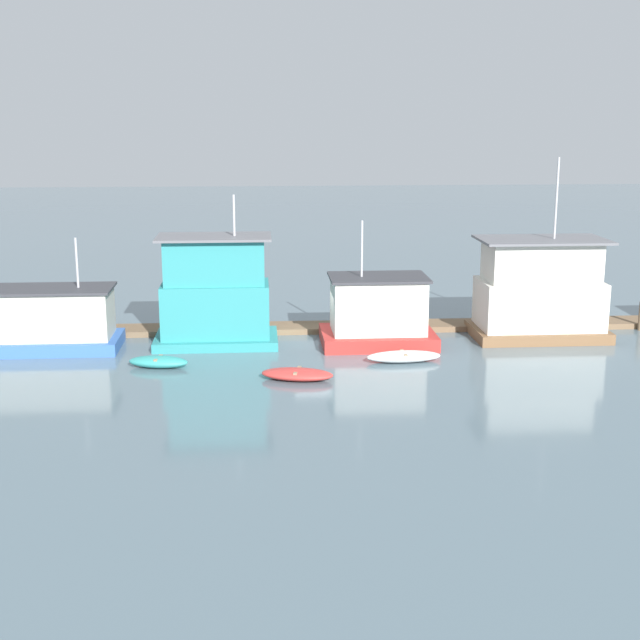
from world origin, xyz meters
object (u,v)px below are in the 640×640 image
at_px(houseboat_red, 378,313).
at_px(houseboat_brown, 539,293).
at_px(houseboat_blue, 48,321).
at_px(dinghy_red, 297,374).
at_px(dinghy_teal, 158,362).
at_px(houseboat_teal, 215,295).
at_px(dinghy_white, 404,357).
at_px(mooring_post_centre, 180,324).

xyz_separation_m(houseboat_red, houseboat_brown, (8.47, 0.81, 0.78)).
bearing_deg(houseboat_blue, houseboat_brown, 1.56).
bearing_deg(dinghy_red, houseboat_blue, 153.21).
bearing_deg(dinghy_teal, houseboat_teal, 58.87).
distance_m(houseboat_red, dinghy_teal, 11.22).
relative_size(houseboat_brown, dinghy_red, 2.71).
relative_size(houseboat_red, dinghy_red, 1.83).
bearing_deg(dinghy_teal, houseboat_red, 18.39).
distance_m(dinghy_teal, dinghy_white, 11.35).
bearing_deg(dinghy_white, houseboat_brown, 28.59).
distance_m(houseboat_brown, dinghy_red, 14.60).
bearing_deg(dinghy_red, mooring_post_centre, 126.27).
distance_m(houseboat_blue, mooring_post_centre, 6.52).
distance_m(houseboat_red, dinghy_white, 3.72).
relative_size(dinghy_teal, mooring_post_centre, 1.99).
xyz_separation_m(houseboat_red, mooring_post_centre, (-10.01, 1.86, -0.85)).
height_order(houseboat_red, houseboat_brown, houseboat_brown).
xyz_separation_m(dinghy_red, dinghy_white, (5.10, 2.51, 0.01)).
relative_size(houseboat_red, houseboat_brown, 0.68).
relative_size(houseboat_brown, dinghy_teal, 3.16).
distance_m(dinghy_white, mooring_post_centre, 12.01).
height_order(dinghy_red, dinghy_white, dinghy_white).
xyz_separation_m(houseboat_brown, dinghy_red, (-12.79, -6.70, -2.11)).
bearing_deg(houseboat_teal, dinghy_teal, -121.13).
bearing_deg(dinghy_white, houseboat_red, 102.98).
height_order(houseboat_brown, mooring_post_centre, houseboat_brown).
xyz_separation_m(houseboat_blue, houseboat_red, (16.26, -0.14, 0.13)).
bearing_deg(dinghy_teal, houseboat_blue, 147.29).
xyz_separation_m(houseboat_red, dinghy_teal, (-10.57, -3.51, -1.32)).
relative_size(dinghy_white, mooring_post_centre, 2.42).
height_order(houseboat_teal, houseboat_red, houseboat_teal).
bearing_deg(houseboat_brown, mooring_post_centre, 176.74).
xyz_separation_m(dinghy_teal, mooring_post_centre, (0.56, 5.38, 0.47)).
bearing_deg(houseboat_teal, mooring_post_centre, 146.53).
bearing_deg(dinghy_teal, dinghy_white, 0.67).
relative_size(houseboat_blue, mooring_post_centre, 4.70).
xyz_separation_m(houseboat_teal, dinghy_white, (8.87, -3.98, -2.25)).
bearing_deg(houseboat_blue, mooring_post_centre, 15.45).
distance_m(houseboat_blue, dinghy_red, 13.43).
relative_size(dinghy_red, dinghy_white, 0.96).
bearing_deg(dinghy_white, mooring_post_centre, 154.07).
bearing_deg(houseboat_blue, houseboat_red, -0.48).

